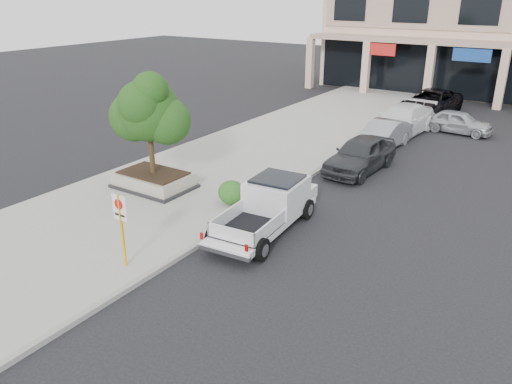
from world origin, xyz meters
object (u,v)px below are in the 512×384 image
planter_tree (153,110)px  curb_car_c (401,120)px  curb_car_b (383,135)px  curb_car_a (360,154)px  curb_car_d (431,102)px  no_parking_sign (121,221)px  lot_car_a (458,122)px  planter (154,180)px  pickup_truck (264,209)px

planter_tree → curb_car_c: (5.60, 14.21, -2.58)m
curb_car_b → curb_car_a: bearing=-80.0°
curb_car_a → curb_car_b: size_ratio=1.07×
curb_car_b → curb_car_d: bearing=95.2°
planter_tree → curb_car_d: size_ratio=0.68×
no_parking_sign → lot_car_a: 22.21m
planter → curb_car_c: bearing=68.2°
planter → lot_car_a: bearing=63.0°
planter_tree → curb_car_a: (6.09, 6.93, -2.60)m
curb_car_d → lot_car_a: bearing=-49.9°
pickup_truck → lot_car_a: size_ratio=1.38×
planter_tree → curb_car_d: planter_tree is taller
curb_car_a → curb_car_b: 4.01m
planter → planter_tree: bearing=49.0°
planter → curb_car_d: bearing=74.4°
pickup_truck → curb_car_b: (-0.09, 11.78, -0.12)m
planter → curb_car_b: (5.84, 11.08, 0.26)m
no_parking_sign → curb_car_c: (1.88, 19.53, -0.79)m
planter → pickup_truck: size_ratio=0.59×
no_parking_sign → curb_car_d: bearing=85.8°
planter → no_parking_sign: no_parking_sign is taller
curb_car_b → planter_tree: bearing=-113.1°
curb_car_a → curb_car_b: curb_car_a is taller
planter → lot_car_a: lot_car_a is taller
planter_tree → no_parking_sign: bearing=-55.1°
planter → curb_car_c: (5.74, 14.36, 0.36)m
curb_car_a → lot_car_a: 9.72m
no_parking_sign → curb_car_c: 19.64m
curb_car_b → curb_car_c: curb_car_c is taller
planter_tree → curb_car_c: 15.49m
no_parking_sign → curb_car_b: (1.99, 16.24, -0.90)m
no_parking_sign → curb_car_a: (2.37, 12.25, -0.82)m
curb_car_d → no_parking_sign: bearing=-88.7°
planter → curb_car_d: curb_car_d is taller
planter → pickup_truck: pickup_truck is taller
pickup_truck → curb_car_c: (-0.19, 15.07, -0.02)m
planter_tree → pickup_truck: bearing=-8.5°
no_parking_sign → curb_car_d: no_parking_sign is taller
planter_tree → curb_car_b: 12.61m
curb_car_c → curb_car_d: size_ratio=0.98×
curb_car_c → lot_car_a: (2.70, 2.18, -0.17)m
curb_car_d → pickup_truck: bearing=-84.0°
no_parking_sign → curb_car_a: size_ratio=0.48×
curb_car_b → curb_car_c: size_ratio=0.77×
planter → curb_car_d: size_ratio=0.54×
no_parking_sign → lot_car_a: no_parking_sign is taller
curb_car_a → lot_car_a: bearing=80.4°
lot_car_a → curb_car_c: bearing=133.5°
pickup_truck → lot_car_a: (2.50, 17.26, -0.19)m
curb_car_c → curb_car_b: bearing=-82.7°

